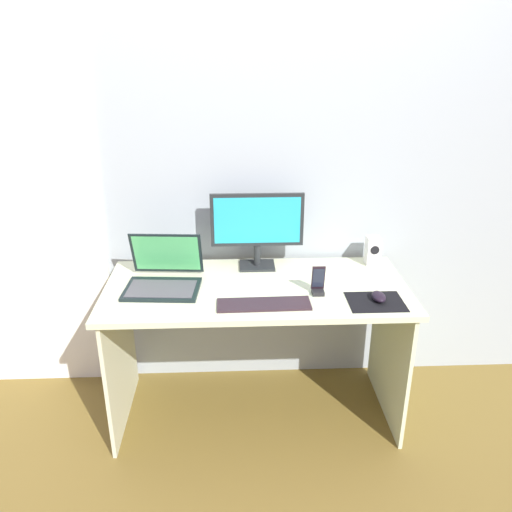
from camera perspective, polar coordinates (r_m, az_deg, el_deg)
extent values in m
plane|color=brown|center=(2.86, 0.03, -16.77)|extent=(8.00, 8.00, 0.00)
cube|color=#97A2A9|center=(2.65, -0.33, 10.30)|extent=(6.00, 0.04, 2.50)
cube|color=white|center=(2.90, -24.63, 4.37)|extent=(0.82, 0.02, 2.02)
cube|color=beige|center=(2.47, 0.04, -3.64)|extent=(1.45, 0.66, 0.03)
cube|color=beige|center=(2.71, -14.80, -10.82)|extent=(0.02, 0.62, 0.71)
cube|color=beige|center=(2.76, 14.57, -10.14)|extent=(0.02, 0.62, 0.71)
cube|color=black|center=(2.67, 0.12, -1.06)|extent=(0.18, 0.14, 0.01)
cylinder|color=black|center=(2.64, 0.12, 0.12)|extent=(0.04, 0.04, 0.11)
cube|color=black|center=(2.58, 0.13, 4.02)|extent=(0.47, 0.02, 0.27)
cube|color=#26A5BF|center=(2.57, 0.14, 3.95)|extent=(0.43, 0.00, 0.24)
cube|color=silver|center=(2.74, 12.81, 0.59)|extent=(0.07, 0.08, 0.15)
cylinder|color=black|center=(2.70, 13.05, 0.63)|extent=(0.04, 0.00, 0.04)
cube|color=black|center=(2.45, -10.36, -3.64)|extent=(0.36, 0.26, 0.02)
cube|color=#47474C|center=(2.44, -10.43, -3.57)|extent=(0.32, 0.21, 0.00)
cube|color=black|center=(2.54, -9.87, 0.30)|extent=(0.35, 0.10, 0.22)
cube|color=#4CB266|center=(2.54, -9.89, 0.29)|extent=(0.32, 0.09, 0.20)
cube|color=#2B1D23|center=(2.29, 0.88, -5.37)|extent=(0.42, 0.13, 0.01)
cube|color=black|center=(2.37, 13.11, -4.96)|extent=(0.25, 0.20, 0.00)
ellipsoid|color=black|center=(2.38, 13.44, -4.40)|extent=(0.06, 0.10, 0.04)
cube|color=black|center=(2.40, 6.87, -3.99)|extent=(0.06, 0.05, 0.02)
cube|color=black|center=(2.38, 6.91, -2.39)|extent=(0.06, 0.03, 0.12)
cube|color=#1E2333|center=(2.37, 6.93, -2.42)|extent=(0.05, 0.02, 0.10)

